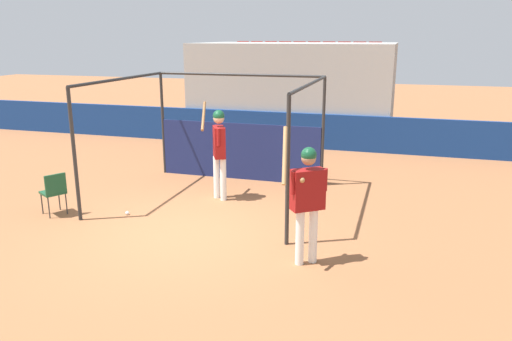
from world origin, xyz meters
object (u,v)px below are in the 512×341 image
player_waiting (307,194)px  folding_chair (54,190)px  player_batter (219,145)px  baseball (127,213)px

player_waiting → folding_chair: player_waiting is taller
player_batter → folding_chair: player_batter is taller
folding_chair → baseball: bearing=-43.2°
player_waiting → folding_chair: 5.12m
folding_chair → player_batter: bearing=-25.4°
player_batter → baseball: size_ratio=27.20×
player_waiting → baseball: size_ratio=28.42×
player_waiting → baseball: bearing=-53.4°
player_batter → player_waiting: bearing=-164.5°
baseball → player_batter: bearing=46.5°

